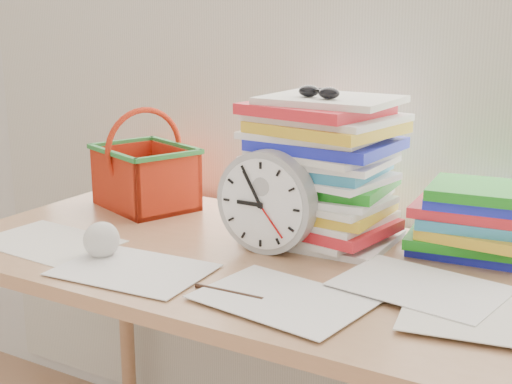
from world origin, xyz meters
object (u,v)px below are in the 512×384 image
Objects in this scene: desk at (261,289)px; paper_stack at (321,170)px; clock at (267,202)px; book_stack at (475,221)px; basket at (145,159)px.

desk is 4.29× the size of paper_stack.
paper_stack is 0.16m from clock.
book_stack is at bearing 10.15° from paper_stack.
desk is at bearing -0.71° from basket.
clock is 0.48m from basket.
paper_stack is 1.26× the size of basket.
book_stack is (0.39, 0.20, -0.03)m from clock.
paper_stack is at bearing 70.44° from desk.
paper_stack is (0.06, 0.17, 0.24)m from desk.
basket is at bearing -177.31° from book_stack.
paper_stack is 0.52m from basket.
basket reaches higher than desk.
clock is at bearing -153.43° from book_stack.
paper_stack reaches higher than basket.
clock is 0.44m from book_stack.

